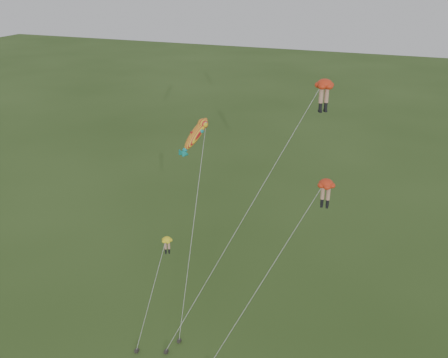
% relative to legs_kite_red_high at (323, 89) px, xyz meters
% --- Properties ---
extents(ground, '(300.00, 300.00, 0.00)m').
position_rel_legs_kite_red_high_xyz_m(ground, '(-6.54, -12.33, -18.50)').
color(ground, '#2E4619').
rests_on(ground, ground).
extents(legs_kite_red_high, '(9.65, 16.12, 19.35)m').
position_rel_legs_kite_red_high_xyz_m(legs_kite_red_high, '(0.00, 0.00, 0.00)').
color(legs_kite_red_high, red).
rests_on(legs_kite_red_high, ground).
extents(legs_kite_red_mid, '(7.03, 10.49, 12.69)m').
position_rel_legs_kite_red_high_xyz_m(legs_kite_red_mid, '(1.63, -5.50, -6.54)').
color(legs_kite_red_mid, red).
rests_on(legs_kite_red_mid, ground).
extents(legs_kite_yellow, '(1.38, 5.56, 7.97)m').
position_rel_legs_kite_red_high_xyz_m(legs_kite_yellow, '(-9.86, -10.82, -11.27)').
color(legs_kite_yellow, yellow).
rests_on(legs_kite_yellow, ground).
extents(fish_kite, '(2.19, 7.71, 17.16)m').
position_rel_legs_kite_red_high_xyz_m(fish_kite, '(-8.60, -7.09, -2.85)').
color(fish_kite, yellow).
rests_on(fish_kite, ground).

